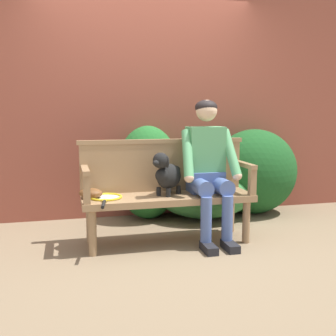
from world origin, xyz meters
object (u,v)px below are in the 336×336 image
object	(u,v)px
tennis_racket	(106,198)
dog_on_bench	(167,174)
garden_bench	(168,201)
person_seated	(208,164)
baseball_glove	(91,193)

from	to	relation	value
tennis_racket	dog_on_bench	bearing A→B (deg)	0.71
garden_bench	tennis_racket	size ratio (longest dim) A/B	2.72
person_seated	tennis_racket	xyz separation A→B (m)	(-0.96, -0.02, -0.26)
tennis_racket	baseball_glove	distance (m)	0.14
person_seated	tennis_racket	distance (m)	0.99
dog_on_bench	baseball_glove	distance (m)	0.70
garden_bench	tennis_racket	distance (m)	0.58
person_seated	tennis_racket	size ratio (longest dim) A/B	2.29
garden_bench	dog_on_bench	distance (m)	0.27
garden_bench	dog_on_bench	size ratio (longest dim) A/B	3.90
baseball_glove	dog_on_bench	bearing A→B (deg)	30.73
garden_bench	tennis_racket	bearing A→B (deg)	-177.37
baseball_glove	garden_bench	bearing A→B (deg)	32.41
tennis_racket	garden_bench	bearing A→B (deg)	2.63
baseball_glove	person_seated	bearing A→B (deg)	32.66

